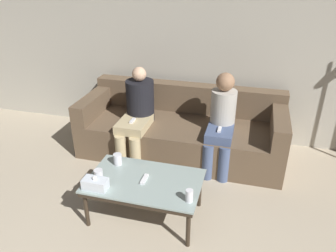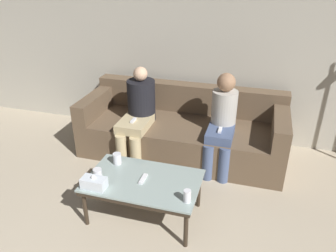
{
  "view_description": "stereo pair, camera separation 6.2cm",
  "coord_description": "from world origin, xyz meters",
  "px_view_note": "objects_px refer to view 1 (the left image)",
  "views": [
    {
      "loc": [
        0.8,
        -0.16,
        2.22
      ],
      "look_at": [
        0.0,
        2.8,
        0.68
      ],
      "focal_mm": 35.0,
      "sensor_mm": 36.0,
      "label": 1
    },
    {
      "loc": [
        0.86,
        -0.14,
        2.22
      ],
      "look_at": [
        0.0,
        2.8,
        0.68
      ],
      "focal_mm": 35.0,
      "sensor_mm": 36.0,
      "label": 2
    }
  ],
  "objects_px": {
    "cup_near_left": "(98,174)",
    "cup_far_center": "(189,196)",
    "coffee_table": "(145,184)",
    "seated_person_mid_left": "(221,120)",
    "game_remote": "(144,179)",
    "cup_near_right": "(118,159)",
    "seated_person_left_end": "(137,111)",
    "couch": "(182,130)",
    "tissue_box": "(95,184)"
  },
  "relations": [
    {
      "from": "cup_near_left",
      "to": "cup_far_center",
      "type": "height_order",
      "value": "cup_far_center"
    },
    {
      "from": "coffee_table",
      "to": "cup_near_left",
      "type": "bearing_deg",
      "value": -169.26
    },
    {
      "from": "coffee_table",
      "to": "seated_person_mid_left",
      "type": "distance_m",
      "value": 1.24
    },
    {
      "from": "coffee_table",
      "to": "game_remote",
      "type": "bearing_deg",
      "value": -92.68
    },
    {
      "from": "cup_near_right",
      "to": "seated_person_left_end",
      "type": "relative_size",
      "value": 0.1
    },
    {
      "from": "couch",
      "to": "cup_far_center",
      "type": "xyz_separation_m",
      "value": [
        0.4,
        -1.47,
        0.17
      ]
    },
    {
      "from": "cup_near_left",
      "to": "seated_person_left_end",
      "type": "xyz_separation_m",
      "value": [
        -0.03,
        1.15,
        0.14
      ]
    },
    {
      "from": "game_remote",
      "to": "seated_person_mid_left",
      "type": "xyz_separation_m",
      "value": [
        0.57,
        1.08,
        0.18
      ]
    },
    {
      "from": "seated_person_left_end",
      "to": "seated_person_mid_left",
      "type": "xyz_separation_m",
      "value": [
        1.02,
        0.0,
        0.0
      ]
    },
    {
      "from": "seated_person_mid_left",
      "to": "game_remote",
      "type": "bearing_deg",
      "value": -117.83
    },
    {
      "from": "cup_near_left",
      "to": "seated_person_mid_left",
      "type": "xyz_separation_m",
      "value": [
        0.99,
        1.16,
        0.14
      ]
    },
    {
      "from": "cup_far_center",
      "to": "seated_person_left_end",
      "type": "distance_m",
      "value": 1.56
    },
    {
      "from": "cup_near_right",
      "to": "tissue_box",
      "type": "relative_size",
      "value": 0.52
    },
    {
      "from": "cup_near_right",
      "to": "cup_far_center",
      "type": "height_order",
      "value": "same"
    },
    {
      "from": "seated_person_left_end",
      "to": "seated_person_mid_left",
      "type": "relative_size",
      "value": 0.99
    },
    {
      "from": "cup_near_left",
      "to": "game_remote",
      "type": "distance_m",
      "value": 0.43
    },
    {
      "from": "couch",
      "to": "game_remote",
      "type": "bearing_deg",
      "value": -92.6
    },
    {
      "from": "couch",
      "to": "tissue_box",
      "type": "distance_m",
      "value": 1.59
    },
    {
      "from": "couch",
      "to": "cup_near_right",
      "type": "height_order",
      "value": "couch"
    },
    {
      "from": "couch",
      "to": "coffee_table",
      "type": "relative_size",
      "value": 2.36
    },
    {
      "from": "cup_far_center",
      "to": "seated_person_left_end",
      "type": "relative_size",
      "value": 0.1
    },
    {
      "from": "cup_near_left",
      "to": "couch",
      "type": "bearing_deg",
      "value": 70.66
    },
    {
      "from": "seated_person_mid_left",
      "to": "cup_near_left",
      "type": "bearing_deg",
      "value": -130.59
    },
    {
      "from": "cup_near_right",
      "to": "couch",
      "type": "bearing_deg",
      "value": 70.09
    },
    {
      "from": "cup_near_right",
      "to": "seated_person_left_end",
      "type": "bearing_deg",
      "value": 97.01
    },
    {
      "from": "coffee_table",
      "to": "cup_near_right",
      "type": "xyz_separation_m",
      "value": [
        -0.34,
        0.19,
        0.1
      ]
    },
    {
      "from": "coffee_table",
      "to": "game_remote",
      "type": "relative_size",
      "value": 7.05
    },
    {
      "from": "cup_far_center",
      "to": "cup_near_right",
      "type": "bearing_deg",
      "value": 155.35
    },
    {
      "from": "couch",
      "to": "cup_far_center",
      "type": "bearing_deg",
      "value": -74.72
    },
    {
      "from": "cup_near_left",
      "to": "cup_far_center",
      "type": "bearing_deg",
      "value": -6.67
    },
    {
      "from": "couch",
      "to": "seated_person_left_end",
      "type": "relative_size",
      "value": 2.24
    },
    {
      "from": "cup_near_right",
      "to": "cup_near_left",
      "type": "bearing_deg",
      "value": -106.94
    },
    {
      "from": "seated_person_left_end",
      "to": "tissue_box",
      "type": "bearing_deg",
      "value": -86.83
    },
    {
      "from": "cup_near_left",
      "to": "tissue_box",
      "type": "xyz_separation_m",
      "value": [
        0.04,
        -0.15,
        0.01
      ]
    },
    {
      "from": "cup_near_left",
      "to": "cup_far_center",
      "type": "distance_m",
      "value": 0.89
    },
    {
      "from": "cup_near_left",
      "to": "seated_person_mid_left",
      "type": "distance_m",
      "value": 1.53
    },
    {
      "from": "game_remote",
      "to": "cup_near_right",
      "type": "bearing_deg",
      "value": 151.57
    },
    {
      "from": "tissue_box",
      "to": "seated_person_mid_left",
      "type": "bearing_deg",
      "value": 54.12
    },
    {
      "from": "cup_near_left",
      "to": "coffee_table",
      "type": "bearing_deg",
      "value": 10.74
    },
    {
      "from": "cup_near_right",
      "to": "seated_person_left_end",
      "type": "height_order",
      "value": "seated_person_left_end"
    },
    {
      "from": "seated_person_mid_left",
      "to": "coffee_table",
      "type": "bearing_deg",
      "value": -117.83
    },
    {
      "from": "game_remote",
      "to": "couch",
      "type": "bearing_deg",
      "value": 87.4
    },
    {
      "from": "cup_near_left",
      "to": "seated_person_mid_left",
      "type": "height_order",
      "value": "seated_person_mid_left"
    },
    {
      "from": "coffee_table",
      "to": "cup_near_left",
      "type": "distance_m",
      "value": 0.44
    },
    {
      "from": "couch",
      "to": "cup_near_left",
      "type": "height_order",
      "value": "couch"
    },
    {
      "from": "seated_person_left_end",
      "to": "cup_near_right",
      "type": "bearing_deg",
      "value": -82.99
    },
    {
      "from": "couch",
      "to": "game_remote",
      "type": "distance_m",
      "value": 1.3
    },
    {
      "from": "coffee_table",
      "to": "cup_near_right",
      "type": "bearing_deg",
      "value": 151.57
    },
    {
      "from": "coffee_table",
      "to": "cup_near_right",
      "type": "distance_m",
      "value": 0.4
    },
    {
      "from": "coffee_table",
      "to": "tissue_box",
      "type": "bearing_deg",
      "value": -148.44
    }
  ]
}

